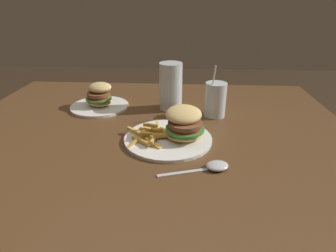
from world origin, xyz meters
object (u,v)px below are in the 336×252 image
Objects in this scene: spoon at (214,166)px; meal_plate_far at (99,100)px; juice_glass at (215,101)px; meal_plate_near at (176,131)px; beer_glass at (171,88)px.

meal_plate_far is (-0.41, 0.41, 0.02)m from spoon.
meal_plate_far reaches higher than spoon.
juice_glass reaches higher than spoon.
meal_plate_near reaches higher than meal_plate_far.
beer_glass is 0.44m from spoon.
juice_glass is at bearing -7.18° from meal_plate_far.
juice_glass is (0.16, -0.06, -0.03)m from beer_glass.
juice_glass is (0.13, 0.20, 0.02)m from meal_plate_near.
juice_glass is 0.35m from spoon.
meal_plate_far is at bearing -178.43° from beer_glass.
juice_glass is 0.85× the size of meal_plate_far.
meal_plate_near is 0.40m from meal_plate_far.
beer_glass is at bearing 91.10° from spoon.
spoon is at bearing -72.08° from beer_glass.
beer_glass is at bearing 158.87° from juice_glass.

